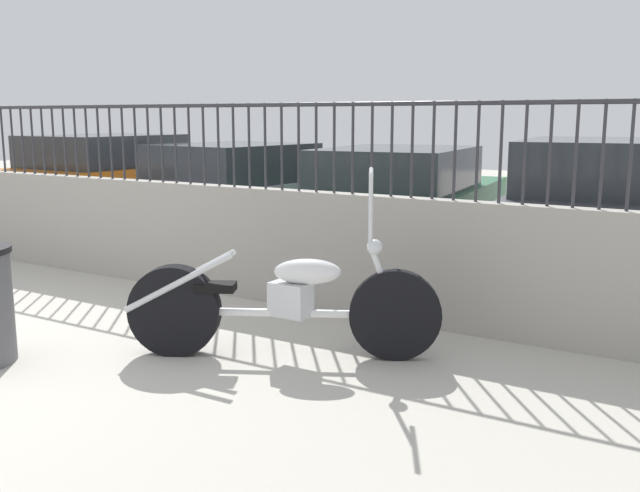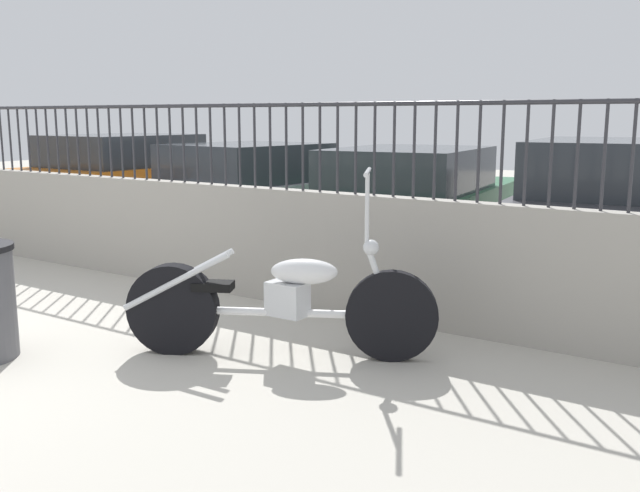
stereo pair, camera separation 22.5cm
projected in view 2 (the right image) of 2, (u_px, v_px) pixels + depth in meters
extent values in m
cube|color=#9E998E|center=(180.00, 233.00, 7.22)|extent=(10.77, 0.18, 1.04)
cylinder|color=#2D2D33|center=(1.00, 138.00, 8.67)|extent=(0.02, 0.02, 0.76)
cylinder|color=#2D2D33|center=(10.00, 139.00, 8.57)|extent=(0.02, 0.02, 0.76)
cylinder|color=#2D2D33|center=(19.00, 139.00, 8.47)|extent=(0.02, 0.02, 0.76)
cylinder|color=#2D2D33|center=(28.00, 139.00, 8.38)|extent=(0.02, 0.02, 0.76)
cylinder|color=#2D2D33|center=(38.00, 139.00, 8.28)|extent=(0.02, 0.02, 0.76)
cylinder|color=#2D2D33|center=(47.00, 140.00, 8.18)|extent=(0.02, 0.02, 0.76)
cylinder|color=#2D2D33|center=(57.00, 140.00, 8.08)|extent=(0.02, 0.02, 0.76)
cylinder|color=#2D2D33|center=(67.00, 140.00, 7.99)|extent=(0.02, 0.02, 0.76)
cylinder|color=#2D2D33|center=(78.00, 140.00, 7.89)|extent=(0.02, 0.02, 0.76)
cylinder|color=#2D2D33|center=(88.00, 141.00, 7.79)|extent=(0.02, 0.02, 0.76)
cylinder|color=#2D2D33|center=(99.00, 141.00, 7.69)|extent=(0.02, 0.02, 0.76)
cylinder|color=#2D2D33|center=(110.00, 141.00, 7.59)|extent=(0.02, 0.02, 0.76)
cylinder|color=#2D2D33|center=(122.00, 142.00, 7.50)|extent=(0.02, 0.02, 0.76)
cylinder|color=#2D2D33|center=(133.00, 142.00, 7.40)|extent=(0.02, 0.02, 0.76)
cylinder|color=#2D2D33|center=(145.00, 142.00, 7.30)|extent=(0.02, 0.02, 0.76)
cylinder|color=#2D2D33|center=(158.00, 143.00, 7.20)|extent=(0.02, 0.02, 0.76)
cylinder|color=#2D2D33|center=(170.00, 143.00, 7.10)|extent=(0.02, 0.02, 0.76)
cylinder|color=#2D2D33|center=(183.00, 144.00, 7.01)|extent=(0.02, 0.02, 0.76)
cylinder|color=#2D2D33|center=(197.00, 144.00, 6.91)|extent=(0.02, 0.02, 0.76)
cylinder|color=#2D2D33|center=(211.00, 144.00, 6.81)|extent=(0.02, 0.02, 0.76)
cylinder|color=#2D2D33|center=(225.00, 145.00, 6.71)|extent=(0.02, 0.02, 0.76)
cylinder|color=#2D2D33|center=(240.00, 145.00, 6.61)|extent=(0.02, 0.02, 0.76)
cylinder|color=#2D2D33|center=(255.00, 146.00, 6.52)|extent=(0.02, 0.02, 0.76)
cylinder|color=#2D2D33|center=(270.00, 146.00, 6.42)|extent=(0.02, 0.02, 0.76)
cylinder|color=#2D2D33|center=(286.00, 146.00, 6.32)|extent=(0.02, 0.02, 0.76)
cylinder|color=#2D2D33|center=(303.00, 147.00, 6.22)|extent=(0.02, 0.02, 0.76)
cylinder|color=#2D2D33|center=(320.00, 147.00, 6.13)|extent=(0.02, 0.02, 0.76)
cylinder|color=#2D2D33|center=(338.00, 148.00, 6.03)|extent=(0.02, 0.02, 0.76)
cylinder|color=#2D2D33|center=(356.00, 148.00, 5.93)|extent=(0.02, 0.02, 0.76)
cylinder|color=#2D2D33|center=(375.00, 149.00, 5.83)|extent=(0.02, 0.02, 0.76)
cylinder|color=#2D2D33|center=(394.00, 150.00, 5.73)|extent=(0.02, 0.02, 0.76)
cylinder|color=#2D2D33|center=(414.00, 150.00, 5.64)|extent=(0.02, 0.02, 0.76)
cylinder|color=#2D2D33|center=(435.00, 151.00, 5.54)|extent=(0.02, 0.02, 0.76)
cylinder|color=#2D2D33|center=(457.00, 151.00, 5.44)|extent=(0.02, 0.02, 0.76)
cylinder|color=#2D2D33|center=(479.00, 152.00, 5.34)|extent=(0.02, 0.02, 0.76)
cylinder|color=#2D2D33|center=(502.00, 153.00, 5.24)|extent=(0.02, 0.02, 0.76)
cylinder|color=#2D2D33|center=(526.00, 153.00, 5.15)|extent=(0.02, 0.02, 0.76)
cylinder|color=#2D2D33|center=(551.00, 154.00, 5.05)|extent=(0.02, 0.02, 0.76)
cylinder|color=#2D2D33|center=(577.00, 155.00, 4.95)|extent=(0.02, 0.02, 0.76)
cylinder|color=#2D2D33|center=(604.00, 156.00, 4.85)|extent=(0.02, 0.02, 0.76)
cylinder|color=#2D2D33|center=(633.00, 156.00, 4.75)|extent=(0.02, 0.02, 0.76)
cylinder|color=#2D2D33|center=(176.00, 106.00, 6.99)|extent=(10.77, 0.04, 0.04)
cylinder|color=black|center=(392.00, 316.00, 4.94)|extent=(0.61, 0.37, 0.64)
cylinder|color=black|center=(173.00, 309.00, 5.11)|extent=(0.65, 0.42, 0.66)
cylinder|color=silver|center=(281.00, 312.00, 5.03)|extent=(1.31, 0.71, 0.06)
cube|color=silver|center=(287.00, 299.00, 5.00)|extent=(0.28, 0.18, 0.24)
ellipsoid|color=silver|center=(304.00, 272.00, 4.95)|extent=(0.51, 0.39, 0.18)
cube|color=black|center=(213.00, 286.00, 5.05)|extent=(0.32, 0.27, 0.06)
cylinder|color=silver|center=(379.00, 280.00, 4.90)|extent=(0.22, 0.14, 0.51)
sphere|color=silver|center=(371.00, 247.00, 4.87)|extent=(0.11, 0.11, 0.11)
cylinder|color=silver|center=(367.00, 209.00, 4.82)|extent=(0.03, 0.03, 0.50)
cylinder|color=silver|center=(368.00, 172.00, 4.78)|extent=(0.26, 0.48, 0.03)
cylinder|color=silver|center=(176.00, 282.00, 5.00)|extent=(0.71, 0.40, 0.44)
cylinder|color=silver|center=(182.00, 277.00, 5.14)|extent=(0.71, 0.40, 0.44)
cylinder|color=black|center=(158.00, 193.00, 12.85)|extent=(0.11, 0.64, 0.64)
cylinder|color=black|center=(231.00, 199.00, 11.90)|extent=(0.11, 0.64, 0.64)
cylinder|color=black|center=(27.00, 209.00, 10.69)|extent=(0.11, 0.64, 0.64)
cylinder|color=black|center=(103.00, 218.00, 9.74)|extent=(0.11, 0.64, 0.64)
cube|color=orange|center=(133.00, 187.00, 11.25)|extent=(1.85, 4.27, 0.70)
cube|color=#2D3338|center=(121.00, 150.00, 10.97)|extent=(1.66, 2.05, 0.47)
cylinder|color=black|center=(272.00, 203.00, 11.45)|extent=(0.17, 0.65, 0.64)
cylinder|color=black|center=(358.00, 211.00, 10.39)|extent=(0.17, 0.65, 0.64)
cylinder|color=black|center=(147.00, 220.00, 9.57)|extent=(0.17, 0.65, 0.64)
cylinder|color=black|center=(236.00, 232.00, 8.51)|extent=(0.17, 0.65, 0.64)
cube|color=#B7BABF|center=(257.00, 201.00, 9.94)|extent=(2.19, 4.14, 0.57)
cube|color=#2D3338|center=(246.00, 163.00, 9.69)|extent=(1.81, 2.06, 0.51)
cylinder|color=black|center=(392.00, 210.00, 10.59)|extent=(0.18, 0.65, 0.64)
cylinder|color=black|center=(505.00, 217.00, 9.85)|extent=(0.18, 0.65, 0.64)
cylinder|color=black|center=(303.00, 238.00, 8.12)|extent=(0.18, 0.65, 0.64)
cylinder|color=black|center=(445.00, 250.00, 7.37)|extent=(0.18, 0.65, 0.64)
cube|color=#1E5933|center=(414.00, 211.00, 8.95)|extent=(2.31, 4.73, 0.56)
cube|color=#2D3338|center=(409.00, 169.00, 8.65)|extent=(1.85, 2.36, 0.51)
cylinder|color=black|center=(554.00, 228.00, 8.87)|extent=(0.18, 0.65, 0.64)
cylinder|color=black|center=(504.00, 268.00, 6.50)|extent=(0.18, 0.65, 0.64)
cube|color=#38383D|center=(615.00, 225.00, 7.28)|extent=(2.20, 4.54, 0.70)
cube|color=#2D3338|center=(618.00, 167.00, 6.97)|extent=(1.78, 2.26, 0.52)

